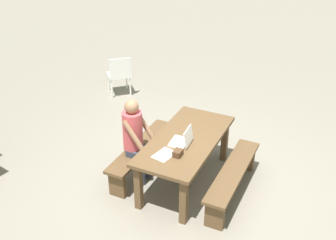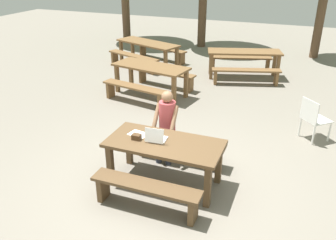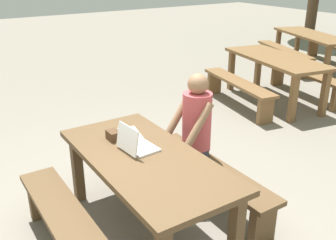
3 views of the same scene
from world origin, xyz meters
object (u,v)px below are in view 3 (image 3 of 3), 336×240
at_px(picnic_table_front, 145,168).
at_px(laptop, 136,144).
at_px(small_pouch, 114,135).
at_px(person_seated, 193,129).
at_px(picnic_table_distant, 275,64).
at_px(picnic_table_mid, 312,39).

relative_size(picnic_table_front, laptop, 5.61).
height_order(picnic_table_front, small_pouch, small_pouch).
distance_m(small_pouch, person_seated, 0.76).
bearing_deg(small_pouch, picnic_table_distant, 110.69).
bearing_deg(person_seated, picnic_table_mid, 117.37).
xyz_separation_m(picnic_table_front, picnic_table_mid, (-2.99, 5.99, -0.00)).
xyz_separation_m(laptop, picnic_table_distant, (-1.63, 3.49, -0.13)).
bearing_deg(picnic_table_mid, laptop, -44.95).
distance_m(picnic_table_front, picnic_table_mid, 6.70).
bearing_deg(picnic_table_distant, small_pouch, -58.82).
bearing_deg(picnic_table_front, picnic_table_mid, 116.52).
xyz_separation_m(laptop, small_pouch, (-0.29, -0.06, -0.02)).
relative_size(person_seated, picnic_table_mid, 0.55).
height_order(laptop, person_seated, person_seated).
xyz_separation_m(small_pouch, person_seated, (0.20, 0.74, -0.04)).
relative_size(small_pouch, picnic_table_distant, 0.06).
distance_m(laptop, person_seated, 0.68).
distance_m(person_seated, picnic_table_mid, 6.01).
height_order(picnic_table_front, laptop, laptop).
bearing_deg(person_seated, picnic_table_front, -70.77).
distance_m(picnic_table_front, laptop, 0.21).
bearing_deg(person_seated, small_pouch, -105.09).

